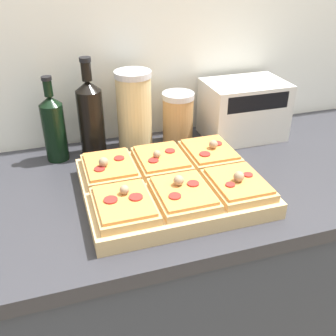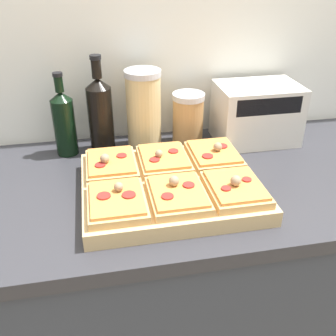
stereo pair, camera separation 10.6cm
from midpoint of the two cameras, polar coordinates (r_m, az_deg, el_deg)
The scene contains 14 objects.
wall_back at distance 1.33m, azimuth 1.10°, elevation 19.74°, with size 6.00×0.06×2.50m.
kitchen_counter at distance 1.42m, azimuth 3.92°, elevation -17.19°, with size 2.63×0.67×0.89m.
cutting_board at distance 1.05m, azimuth 3.19°, elevation -2.83°, with size 0.46×0.39×0.04m, color tan.
pizza_slice_back_left at distance 1.09m, azimuth -5.52°, elevation 0.50°, with size 0.14×0.17×0.05m.
pizza_slice_back_center at distance 1.11m, azimuth 2.09°, elevation 1.21°, with size 0.14×0.17×0.05m.
pizza_slice_back_right at distance 1.15m, azimuth 9.31°, elevation 1.89°, with size 0.14×0.17×0.05m.
pizza_slice_front_left at distance 0.94m, azimuth -4.24°, elevation -4.91°, with size 0.14×0.17×0.05m.
pizza_slice_front_center at distance 0.96m, azimuth 4.56°, elevation -3.93°, with size 0.14×0.17×0.05m.
pizza_slice_front_right at distance 1.00m, azimuth 12.76°, elevation -2.96°, with size 0.14×0.17×0.06m.
olive_oil_bottle at distance 1.25m, azimuth -12.53°, elevation 6.49°, with size 0.07×0.07×0.26m.
wine_bottle at distance 1.25m, azimuth -7.39°, elevation 7.77°, with size 0.08×0.08×0.31m.
grain_jar_tall at distance 1.26m, azimuth -1.14°, elevation 8.39°, with size 0.11×0.11×0.26m.
grain_jar_short at distance 1.31m, azimuth 5.25°, elevation 7.09°, with size 0.10×0.10×0.17m.
toaster_oven at distance 1.36m, azimuth 14.89°, elevation 7.66°, with size 0.29×0.19×0.19m.
Camera 2 is at (-0.23, -0.62, 1.48)m, focal length 42.00 mm.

